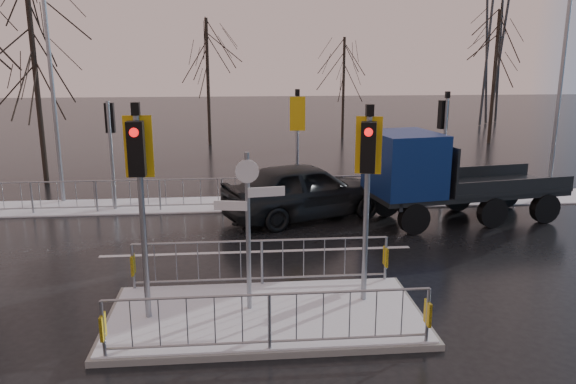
{
  "coord_description": "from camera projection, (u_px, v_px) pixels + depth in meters",
  "views": [
    {
      "loc": [
        -0.47,
        -9.9,
        4.94
      ],
      "look_at": [
        0.7,
        2.87,
        1.8
      ],
      "focal_mm": 35.0,
      "sensor_mm": 36.0,
      "label": 1
    }
  ],
  "objects": [
    {
      "name": "tree_far_b",
      "position": [
        344.0,
        68.0,
        33.55
      ],
      "size": [
        3.25,
        3.25,
        6.14
      ],
      "color": "black",
      "rests_on": "ground"
    },
    {
      "name": "street_lamp_right",
      "position": [
        564.0,
        72.0,
        18.91
      ],
      "size": [
        1.25,
        0.18,
        8.0
      ],
      "color": "gray",
      "rests_on": "ground"
    },
    {
      "name": "tree_far_a",
      "position": [
        207.0,
        57.0,
        30.75
      ],
      "size": [
        3.75,
        3.75,
        7.08
      ],
      "color": "black",
      "rests_on": "ground"
    },
    {
      "name": "street_lamp_left",
      "position": [
        53.0,
        69.0,
        18.34
      ],
      "size": [
        1.25,
        0.18,
        8.2
      ],
      "color": "gray",
      "rests_on": "ground"
    },
    {
      "name": "tree_far_c",
      "position": [
        497.0,
        51.0,
        31.12
      ],
      "size": [
        4.0,
        4.0,
        7.55
      ],
      "color": "black",
      "rests_on": "ground"
    },
    {
      "name": "lane_markings",
      "position": [
        266.0,
        327.0,
        10.47
      ],
      "size": [
        8.0,
        11.38,
        0.01
      ],
      "color": "silver",
      "rests_on": "ground"
    },
    {
      "name": "flatbed_truck",
      "position": [
        430.0,
        175.0,
        16.69
      ],
      "size": [
        6.24,
        3.13,
        2.76
      ],
      "color": "black",
      "rests_on": "ground"
    },
    {
      "name": "ground",
      "position": [
        265.0,
        319.0,
        10.79
      ],
      "size": [
        120.0,
        120.0,
        0.0
      ],
      "primitive_type": "plane",
      "color": "black",
      "rests_on": "ground"
    },
    {
      "name": "traffic_island",
      "position": [
        265.0,
        300.0,
        10.71
      ],
      "size": [
        6.0,
        3.04,
        4.15
      ],
      "color": "slate",
      "rests_on": "ground"
    },
    {
      "name": "tree_near_b",
      "position": [
        33.0,
        49.0,
        20.95
      ],
      "size": [
        4.0,
        4.0,
        7.55
      ],
      "color": "black",
      "rests_on": "ground"
    },
    {
      "name": "far_kerb_fixtures",
      "position": [
        261.0,
        178.0,
        18.4
      ],
      "size": [
        18.0,
        0.65,
        3.83
      ],
      "color": "gray",
      "rests_on": "ground"
    },
    {
      "name": "car_far_lane",
      "position": [
        305.0,
        190.0,
        17.3
      ],
      "size": [
        5.59,
        3.81,
        1.77
      ],
      "primitive_type": "imported",
      "rotation": [
        0.0,
        0.0,
        1.94
      ],
      "color": "black",
      "rests_on": "ground"
    },
    {
      "name": "snow_verge",
      "position": [
        252.0,
        203.0,
        19.11
      ],
      "size": [
        30.0,
        2.0,
        0.04
      ],
      "primitive_type": "cube",
      "color": "white",
      "rests_on": "ground"
    }
  ]
}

